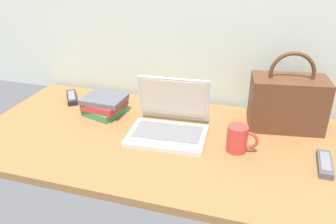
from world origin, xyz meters
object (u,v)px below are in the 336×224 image
remote_control_near (72,97)px  remote_control_far (325,164)px  book_stack (105,105)px  laptop (169,122)px  handbag (287,102)px  coffee_mug (238,138)px

remote_control_near → remote_control_far: (1.15, -0.25, 0.00)m
book_stack → laptop: bearing=-13.7°
remote_control_near → book_stack: (0.23, -0.09, 0.03)m
laptop → handbag: (0.45, 0.19, 0.07)m
remote_control_far → handbag: 0.32m
remote_control_far → remote_control_near: bearing=167.8°
laptop → book_stack: size_ratio=1.68×
book_stack → handbag: bearing=7.9°
remote_control_near → handbag: (1.01, 0.01, 0.10)m
laptop → coffee_mug: laptop is taller
coffee_mug → handbag: size_ratio=0.36×
coffee_mug → remote_control_far: size_ratio=0.74×
remote_control_far → handbag: bearing=117.8°
laptop → coffee_mug: size_ratio=2.75×
handbag → book_stack: 0.79m
remote_control_near → book_stack: size_ratio=0.82×
laptop → remote_control_near: (-0.56, 0.17, -0.03)m
coffee_mug → remote_control_near: coffee_mug is taller
remote_control_near → remote_control_far: size_ratio=0.98×
coffee_mug → remote_control_near: 0.88m
remote_control_near → handbag: size_ratio=0.48×
laptop → handbag: 0.49m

